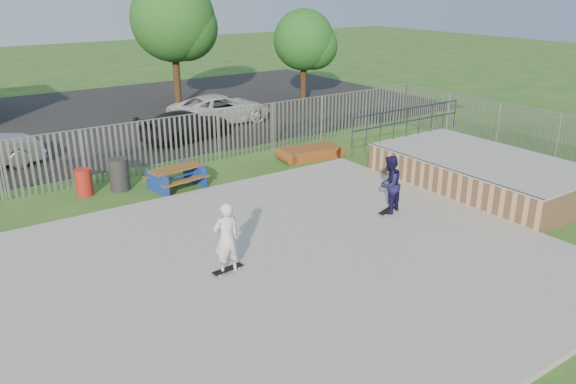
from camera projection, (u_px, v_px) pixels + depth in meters
ground at (264, 275)px, 13.60m from camera, size 120.00×120.00×0.00m
concrete_slab at (264, 273)px, 13.57m from camera, size 15.00×12.00×0.15m
quarter_pipe at (480, 172)px, 19.28m from camera, size 5.50×7.05×2.19m
fence at (211, 178)px, 17.31m from camera, size 26.04×16.02×2.00m
picnic_table at (176, 178)px, 19.21m from camera, size 1.98×1.71×0.75m
funbox at (310, 153)px, 22.60m from camera, size 2.33×1.36×0.44m
trash_bin_red at (84, 182)px, 18.59m from camera, size 0.54×0.54×0.90m
trash_bin_grey at (119, 174)px, 19.04m from camera, size 0.66×0.66×1.10m
parking_lot at (61, 123)px, 28.21m from camera, size 40.00×18.00×0.02m
car_dark at (186, 125)px, 25.08m from camera, size 4.76×2.75×1.30m
car_white at (221, 109)px, 27.98m from camera, size 5.16×2.39×1.43m
tree_mid at (173, 19)px, 30.52m from camera, size 4.59×4.59×7.08m
tree_right at (304, 40)px, 31.93m from camera, size 3.45×3.45×5.32m
skateboard_a at (387, 211)px, 16.94m from camera, size 0.82×0.44×0.08m
skateboard_b at (228, 270)px, 13.47m from camera, size 0.82×0.28×0.08m
skater_navy at (389, 185)px, 16.65m from camera, size 1.03×0.91×1.77m
skater_white at (226, 238)px, 13.17m from camera, size 0.67×0.47×1.77m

